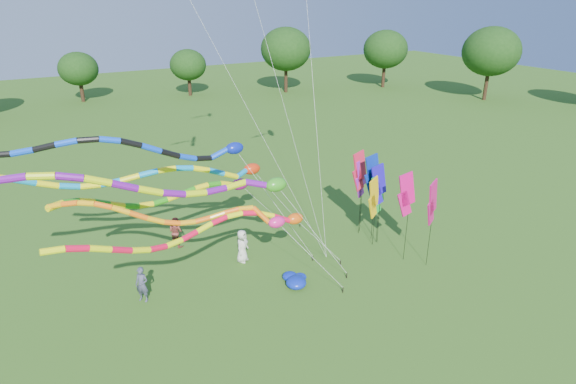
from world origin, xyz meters
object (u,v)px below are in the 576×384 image
blue_nylon_heap (300,281)px  person_c (176,232)px  tube_kite_orange (199,216)px  person_a (242,246)px  tube_kite_red (218,229)px  person_b (142,284)px

blue_nylon_heap → person_c: person_c is taller
tube_kite_orange → person_c: (0.55, 6.17, -3.68)m
person_a → tube_kite_red: bearing=-164.9°
blue_nylon_heap → person_c: 8.15m
person_a → person_c: size_ratio=1.03×
person_a → person_c: person_a is taller
tube_kite_red → tube_kite_orange: bearing=105.1°
tube_kite_orange → person_c: size_ratio=6.52×
blue_nylon_heap → person_b: size_ratio=0.87×
tube_kite_red → person_b: size_ratio=7.62×
tube_kite_red → person_a: (2.72, 3.78, -3.38)m
tube_kite_red → person_c: tube_kite_red is taller
blue_nylon_heap → person_a: bearing=112.7°
tube_kite_orange → person_a: size_ratio=6.30×
person_a → person_c: (-2.59, 3.45, -0.03)m
tube_kite_red → person_b: (-2.90, 2.77, -3.42)m
tube_kite_orange → person_c: tube_kite_orange is taller
tube_kite_red → person_c: size_ratio=7.54×
tube_kite_red → person_c: (0.12, 7.23, -3.41)m
tube_kite_orange → person_a: (3.14, 2.72, -3.65)m
person_b → tube_kite_orange: bearing=11.3°
person_a → person_b: size_ratio=1.05×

